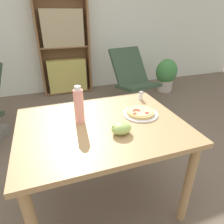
# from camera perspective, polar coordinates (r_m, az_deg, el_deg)

# --- Properties ---
(ground_plane) EXTENTS (14.00, 14.00, 0.00)m
(ground_plane) POSITION_cam_1_polar(r_m,az_deg,el_deg) (1.95, -1.31, -19.70)
(ground_plane) COLOR brown
(wall_back) EXTENTS (8.00, 0.05, 2.60)m
(wall_back) POSITION_cam_1_polar(r_m,az_deg,el_deg) (3.93, -14.65, 24.46)
(wall_back) COLOR silver
(wall_back) RESTS_ON ground_plane
(dining_table) EXTENTS (1.12, 0.87, 0.73)m
(dining_table) POSITION_cam_1_polar(r_m,az_deg,el_deg) (1.43, -2.90, -6.75)
(dining_table) COLOR tan
(dining_table) RESTS_ON ground_plane
(pizza_on_plate) EXTENTS (0.26, 0.26, 0.04)m
(pizza_on_plate) POSITION_cam_1_polar(r_m,az_deg,el_deg) (1.50, 8.12, -0.21)
(pizza_on_plate) COLOR white
(pizza_on_plate) RESTS_ON dining_table
(grape_bunch) EXTENTS (0.13, 0.10, 0.07)m
(grape_bunch) POSITION_cam_1_polar(r_m,az_deg,el_deg) (1.25, 2.61, -4.69)
(grape_bunch) COLOR #A8CC66
(grape_bunch) RESTS_ON dining_table
(drink_bottle) EXTENTS (0.07, 0.07, 0.27)m
(drink_bottle) POSITION_cam_1_polar(r_m,az_deg,el_deg) (1.35, -9.43, 1.72)
(drink_bottle) COLOR pink
(drink_bottle) RESTS_ON dining_table
(salt_shaker) EXTENTS (0.04, 0.04, 0.07)m
(salt_shaker) POSITION_cam_1_polar(r_m,az_deg,el_deg) (1.75, 8.25, 4.64)
(salt_shaker) COLOR white
(salt_shaker) RESTS_ON dining_table
(lounge_chair_far) EXTENTS (0.66, 0.84, 0.88)m
(lounge_chair_far) POSITION_cam_1_polar(r_m,az_deg,el_deg) (3.33, 6.21, 6.94)
(lounge_chair_far) COLOR slate
(lounge_chair_far) RESTS_ON ground_plane
(bookshelf) EXTENTS (0.89, 0.25, 1.69)m
(bookshelf) POSITION_cam_1_polar(r_m,az_deg,el_deg) (3.83, -13.36, 16.55)
(bookshelf) COLOR brown
(bookshelf) RESTS_ON ground_plane
(potted_plant_floor) EXTENTS (0.41, 0.35, 0.62)m
(potted_plant_floor) POSITION_cam_1_polar(r_m,az_deg,el_deg) (4.03, 15.24, 10.32)
(potted_plant_floor) COLOR #BCB2A3
(potted_plant_floor) RESTS_ON ground_plane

